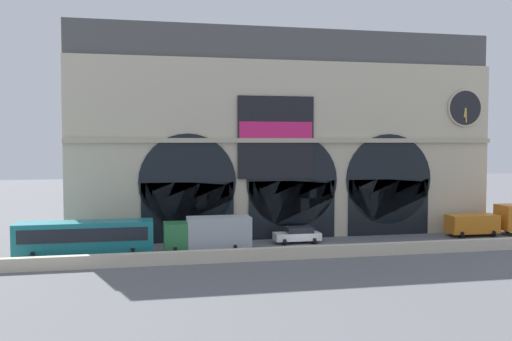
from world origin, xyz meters
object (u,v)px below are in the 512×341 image
at_px(box_truck_midwest, 209,233).
at_px(car_center, 298,235).
at_px(bus_west, 85,237).
at_px(van_east, 472,224).

distance_m(box_truck_midwest, car_center, 9.33).
xyz_separation_m(bus_west, car_center, (19.11, 3.24, -0.98)).
distance_m(bus_west, box_truck_midwest, 10.27).
bearing_deg(car_center, bus_west, -170.39).
relative_size(box_truck_midwest, car_center, 1.70).
relative_size(bus_west, car_center, 2.50).
relative_size(bus_west, van_east, 2.12).
bearing_deg(box_truck_midwest, car_center, 17.63).
relative_size(bus_west, box_truck_midwest, 1.47).
bearing_deg(van_east, box_truck_midwest, -173.95).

